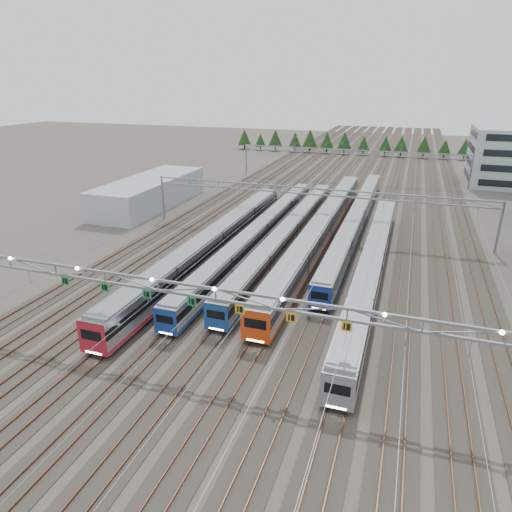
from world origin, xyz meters
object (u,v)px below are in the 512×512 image
(train_e, at_px, (356,219))
(train_a, at_px, (214,243))
(train_c, at_px, (289,233))
(gantry_near, at_px, (215,297))
(train_f, at_px, (372,263))
(gantry_mid, at_px, (313,197))
(train_b, at_px, (259,233))
(train_d, at_px, (322,228))
(west_shed, at_px, (150,192))
(gantry_far, at_px, (351,156))

(train_e, bearing_deg, train_a, -132.04)
(train_c, relative_size, gantry_near, 1.01)
(train_f, xyz_separation_m, gantry_mid, (-11.25, 15.27, 4.35))
(train_a, bearing_deg, gantry_mid, 53.42)
(train_b, xyz_separation_m, train_d, (9.00, 4.72, 0.32))
(train_a, xyz_separation_m, gantry_mid, (11.25, 15.16, 4.18))
(train_b, height_order, train_e, train_e)
(gantry_mid, relative_size, west_shed, 1.88)
(train_c, bearing_deg, gantry_near, -86.23)
(train_d, relative_size, train_f, 1.19)
(train_e, distance_m, gantry_near, 45.72)
(train_f, height_order, gantry_mid, gantry_mid)
(train_b, relative_size, train_e, 0.93)
(train_d, relative_size, west_shed, 2.22)
(train_b, xyz_separation_m, west_shed, (-28.62, 15.11, 0.87))
(train_c, xyz_separation_m, train_f, (13.50, -8.62, 0.05))
(train_e, bearing_deg, west_shed, 176.33)
(train_f, bearing_deg, west_shed, 153.96)
(gantry_mid, xyz_separation_m, gantry_far, (0.00, 45.00, 0.00))
(gantry_near, xyz_separation_m, gantry_far, (0.05, 85.12, -0.70))
(train_f, relative_size, gantry_far, 0.99)
(train_e, distance_m, west_shed, 42.21)
(train_a, bearing_deg, train_d, 42.27)
(train_f, xyz_separation_m, gantry_near, (-11.30, -24.84, 5.04))
(train_a, distance_m, gantry_near, 27.79)
(train_d, distance_m, train_f, 15.31)
(train_d, height_order, train_f, train_d)
(train_d, height_order, gantry_far, gantry_far)
(train_e, height_order, gantry_mid, gantry_mid)
(train_d, bearing_deg, train_b, -152.33)
(train_a, height_order, west_shed, west_shed)
(train_c, bearing_deg, train_e, 51.84)
(train_f, bearing_deg, train_c, 147.44)
(train_e, xyz_separation_m, train_f, (4.50, -20.07, 0.11))
(train_b, bearing_deg, gantry_near, -78.35)
(west_shed, bearing_deg, gantry_near, -53.44)
(train_d, xyz_separation_m, train_f, (9.00, -12.39, -0.18))
(train_b, bearing_deg, gantry_mid, 48.42)
(train_a, xyz_separation_m, west_shed, (-24.12, 22.66, 0.56))
(train_c, distance_m, gantry_near, 33.92)
(train_c, height_order, train_e, train_c)
(train_e, bearing_deg, gantry_near, -98.60)
(gantry_mid, distance_m, gantry_far, 45.00)
(train_d, xyz_separation_m, gantry_mid, (-2.25, 2.89, 4.17))
(train_b, height_order, gantry_mid, gantry_mid)
(train_c, distance_m, gantry_far, 51.89)
(train_a, xyz_separation_m, train_c, (9.00, 8.50, -0.22))
(train_e, height_order, gantry_far, gantry_far)
(gantry_mid, bearing_deg, train_b, -131.58)
(train_d, relative_size, train_e, 1.03)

